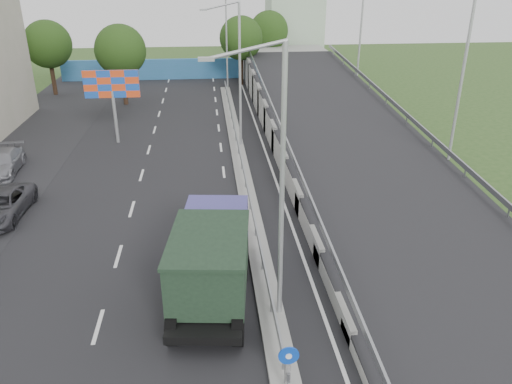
{
  "coord_description": "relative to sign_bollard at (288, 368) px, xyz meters",
  "views": [
    {
      "loc": [
        -2.16,
        -9.39,
        12.17
      ],
      "look_at": [
        0.09,
        12.78,
        2.2
      ],
      "focal_mm": 35.0,
      "sensor_mm": 36.0,
      "label": 1
    }
  ],
  "objects": [
    {
      "name": "median",
      "position": [
        0.0,
        21.83,
        -0.93
      ],
      "size": [
        1.0,
        44.0,
        0.2
      ],
      "primitive_type": "cube",
      "color": "gray",
      "rests_on": "ground"
    },
    {
      "name": "billboard",
      "position": [
        -9.0,
        25.83,
        3.15
      ],
      "size": [
        4.0,
        0.24,
        5.5
      ],
      "color": "#B2B5B7",
      "rests_on": "ground"
    },
    {
      "name": "church",
      "position": [
        10.0,
        57.83,
        4.28
      ],
      "size": [
        7.0,
        7.0,
        13.8
      ],
      "color": "#B2CCAD",
      "rests_on": "ground"
    },
    {
      "name": "tree_ramp_far",
      "position": [
        6.0,
        52.83,
        4.14
      ],
      "size": [
        4.8,
        4.8,
        7.6
      ],
      "color": "black",
      "rests_on": "ground"
    },
    {
      "name": "overpass_ramp",
      "position": [
        7.5,
        21.83,
        0.72
      ],
      "size": [
        10.0,
        50.0,
        3.5
      ],
      "color": "gray",
      "rests_on": "ground"
    },
    {
      "name": "parked_car_d",
      "position": [
        -15.46,
        20.24,
        -0.32
      ],
      "size": [
        2.34,
        5.04,
        1.42
      ],
      "primitive_type": "imported",
      "rotation": [
        0.0,
        0.0,
        0.07
      ],
      "color": "gray",
      "rests_on": "ground"
    },
    {
      "name": "tree_left_far",
      "position": [
        -18.0,
        42.83,
        4.14
      ],
      "size": [
        4.8,
        4.8,
        7.6
      ],
      "color": "black",
      "rests_on": "ground"
    },
    {
      "name": "lamp_post_mid",
      "position": [
        0.11,
        23.83,
        4.77
      ],
      "size": [
        2.74,
        0.18,
        10.08
      ],
      "color": "#B2B5B7",
      "rests_on": "median"
    },
    {
      "name": "tree_median_far",
      "position": [
        2.0,
        45.83,
        4.14
      ],
      "size": [
        4.8,
        4.8,
        7.6
      ],
      "color": "black",
      "rests_on": "ground"
    },
    {
      "name": "dump_truck",
      "position": [
        -2.17,
        5.44,
        0.75
      ],
      "size": [
        3.52,
        7.58,
        3.23
      ],
      "rotation": [
        0.0,
        0.0,
        -0.12
      ],
      "color": "black",
      "rests_on": "ground"
    },
    {
      "name": "lamp_post_near",
      "position": [
        0.11,
        3.83,
        4.77
      ],
      "size": [
        2.74,
        0.18,
        10.08
      ],
      "color": "#B2B5B7",
      "rests_on": "median"
    },
    {
      "name": "tree_left_mid",
      "position": [
        -10.0,
        37.83,
        4.14
      ],
      "size": [
        4.8,
        4.8,
        7.6
      ],
      "color": "black",
      "rests_on": "ground"
    },
    {
      "name": "sign_bollard",
      "position": [
        0.0,
        0.0,
        0.0
      ],
      "size": [
        0.64,
        0.23,
        1.67
      ],
      "color": "black",
      "rests_on": "median"
    },
    {
      "name": "parked_car_c",
      "position": [
        -13.23,
        13.56,
        -0.32
      ],
      "size": [
        2.53,
        5.2,
        1.43
      ],
      "primitive_type": "imported",
      "rotation": [
        0.0,
        0.0,
        -0.03
      ],
      "color": "#39393E",
      "rests_on": "ground"
    },
    {
      "name": "lamp_post_far",
      "position": [
        0.11,
        43.83,
        4.77
      ],
      "size": [
        2.74,
        0.18,
        10.08
      ],
      "color": "#B2B5B7",
      "rests_on": "median"
    },
    {
      "name": "median_guardrail",
      "position": [
        0.0,
        21.83,
        -0.28
      ],
      "size": [
        0.09,
        44.0,
        0.71
      ],
      "color": "gray",
      "rests_on": "median"
    },
    {
      "name": "road_surface",
      "position": [
        -3.0,
        17.83,
        -1.03
      ],
      "size": [
        26.0,
        90.0,
        0.04
      ],
      "primitive_type": "cube",
      "color": "black",
      "rests_on": "ground"
    },
    {
      "name": "blue_wall",
      "position": [
        -4.0,
        49.83,
        0.17
      ],
      "size": [
        30.0,
        0.5,
        2.4
      ],
      "primitive_type": "cube",
      "color": "#26658E",
      "rests_on": "ground"
    }
  ]
}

